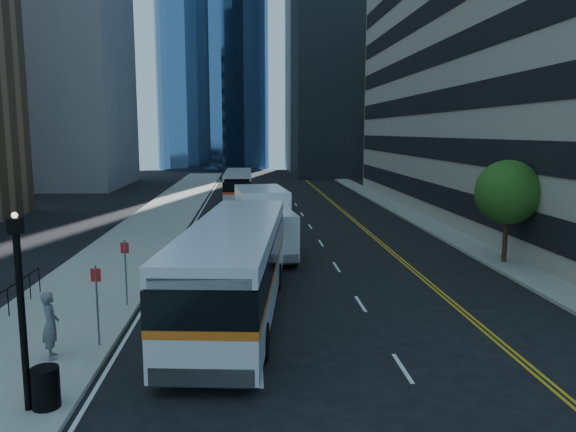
# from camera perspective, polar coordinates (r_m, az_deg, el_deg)

# --- Properties ---
(ground) EXTENTS (160.00, 160.00, 0.00)m
(ground) POSITION_cam_1_polar(r_m,az_deg,el_deg) (20.24, 7.10, -10.58)
(ground) COLOR black
(ground) RESTS_ON ground
(sidewalk_west) EXTENTS (5.00, 90.00, 0.15)m
(sidewalk_west) POSITION_cam_1_polar(r_m,az_deg,el_deg) (44.74, -12.61, -0.05)
(sidewalk_west) COLOR gray
(sidewalk_west) RESTS_ON ground
(sidewalk_east) EXTENTS (2.00, 90.00, 0.15)m
(sidewalk_east) POSITION_cam_1_polar(r_m,az_deg,el_deg) (46.05, 12.14, 0.20)
(sidewalk_east) COLOR gray
(sidewalk_east) RESTS_ON ground
(midrise_west) EXTENTS (18.00, 18.00, 35.00)m
(midrise_west) POSITION_cam_1_polar(r_m,az_deg,el_deg) (75.57, -23.64, 16.14)
(midrise_west) COLOR gray
(midrise_west) RESTS_ON ground
(street_tree) EXTENTS (3.20, 3.20, 5.10)m
(street_tree) POSITION_cam_1_polar(r_m,az_deg,el_deg) (29.80, 21.43, 2.24)
(street_tree) COLOR #332114
(street_tree) RESTS_ON sidewalk_east
(lamp_post) EXTENTS (0.28, 0.28, 4.56)m
(lamp_post) POSITION_cam_1_polar(r_m,az_deg,el_deg) (14.32, -25.49, -8.05)
(lamp_post) COLOR black
(lamp_post) RESTS_ON sidewalk_west
(bus_front) EXTENTS (4.26, 13.42, 3.40)m
(bus_front) POSITION_cam_1_polar(r_m,az_deg,el_deg) (20.27, -5.39, -5.04)
(bus_front) COLOR silver
(bus_front) RESTS_ON ground
(bus_rear) EXTENTS (2.49, 11.27, 2.90)m
(bus_rear) POSITION_cam_1_polar(r_m,az_deg,el_deg) (53.30, -5.07, 3.11)
(bus_rear) COLOR silver
(bus_rear) RESTS_ON ground
(box_truck) EXTENTS (3.25, 7.59, 3.53)m
(box_truck) POSITION_cam_1_polar(r_m,az_deg,el_deg) (30.18, -2.51, -0.51)
(box_truck) COLOR silver
(box_truck) RESTS_ON ground
(trash_can) EXTENTS (0.79, 0.79, 0.98)m
(trash_can) POSITION_cam_1_polar(r_m,az_deg,el_deg) (14.96, -23.40, -15.70)
(trash_can) COLOR black
(trash_can) RESTS_ON sidewalk_west
(pedestrian) EXTENTS (0.70, 0.84, 1.97)m
(pedestrian) POSITION_cam_1_polar(r_m,az_deg,el_deg) (17.71, -22.98, -10.15)
(pedestrian) COLOR #5A5B62
(pedestrian) RESTS_ON sidewalk_west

